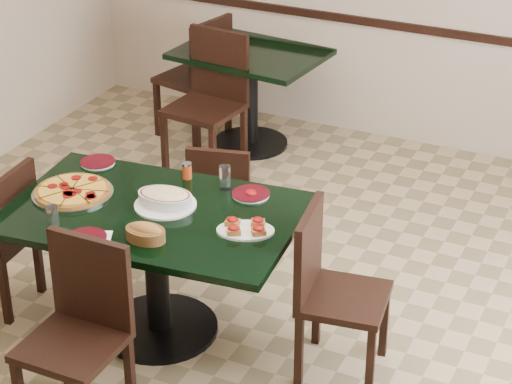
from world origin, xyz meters
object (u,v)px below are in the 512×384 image
at_px(chair_left, 2,231).
at_px(lasagna_casserole, 165,198).
at_px(pepperoni_pizza, 73,191).
at_px(chair_right, 328,284).
at_px(back_table, 250,80).
at_px(bread_basket, 145,233).
at_px(bruschetta_platter, 245,228).
at_px(back_chair_left, 201,71).
at_px(chair_near, 81,323).
at_px(chair_far, 222,198).
at_px(back_chair_near, 211,93).
at_px(main_table, 155,241).

distance_m(chair_left, lasagna_casserole, 1.00).
bearing_deg(chair_left, pepperoni_pizza, 100.75).
relative_size(chair_right, chair_left, 1.06).
bearing_deg(back_table, bread_basket, -69.29).
relative_size(chair_left, bruschetta_platter, 2.49).
bearing_deg(chair_right, lasagna_casserole, 83.47).
relative_size(back_table, bruschetta_platter, 3.22).
bearing_deg(back_chair_left, chair_left, 14.73).
bearing_deg(bruschetta_platter, chair_right, -9.54).
bearing_deg(chair_near, back_table, 101.32).
bearing_deg(lasagna_casserole, chair_near, -96.51).
bearing_deg(chair_far, back_table, -84.43).
bearing_deg(bread_basket, back_chair_left, 112.07).
height_order(back_chair_near, bread_basket, back_chair_near).
relative_size(back_chair_left, lasagna_casserole, 2.93).
relative_size(chair_far, chair_right, 0.88).
distance_m(back_table, lasagna_casserole, 2.40).
distance_m(chair_near, chair_left, 1.09).
relative_size(chair_left, pepperoni_pizza, 1.98).
distance_m(back_table, chair_left, 2.54).
relative_size(main_table, chair_near, 1.71).
bearing_deg(bread_basket, lasagna_casserole, 103.28).
relative_size(back_chair_near, lasagna_casserole, 3.08).
bearing_deg(chair_right, bruschetta_platter, 94.05).
distance_m(chair_right, lasagna_casserole, 0.96).
relative_size(bread_basket, bruschetta_platter, 0.61).
bearing_deg(chair_right, main_table, 87.90).
height_order(chair_far, chair_left, chair_left).
bearing_deg(lasagna_casserole, chair_left, -173.25).
bearing_deg(chair_left, back_chair_near, 169.74).
relative_size(main_table, chair_far, 1.99).
relative_size(back_chair_near, bruschetta_platter, 2.92).
distance_m(chair_far, lasagna_casserole, 0.80).
bearing_deg(lasagna_casserole, chair_far, 87.34).
relative_size(pepperoni_pizza, bruschetta_platter, 1.26).
relative_size(chair_near, bread_basket, 4.39).
distance_m(chair_right, back_chair_near, 2.46).
bearing_deg(chair_near, chair_left, 147.62).
xyz_separation_m(pepperoni_pizza, bruschetta_platter, (1.01, 0.03, 0.01)).
relative_size(chair_far, bread_basket, 3.77).
relative_size(back_chair_near, pepperoni_pizza, 2.31).
bearing_deg(main_table, chair_left, -177.04).
height_order(main_table, pepperoni_pizza, pepperoni_pizza).
bearing_deg(main_table, chair_right, 0.40).
xyz_separation_m(back_table, bread_basket, (0.71, -2.65, 0.27)).
height_order(back_table, back_chair_near, back_chair_near).
height_order(chair_far, back_chair_left, back_chair_left).
relative_size(main_table, bruschetta_platter, 4.60).
xyz_separation_m(main_table, bread_basket, (0.11, -0.27, 0.22)).
bearing_deg(back_chair_left, chair_near, 30.75).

